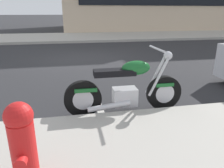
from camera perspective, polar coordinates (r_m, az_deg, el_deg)
name	(u,v)px	position (r m, az deg, el deg)	size (l,w,h in m)	color
ground_plane	(84,60)	(7.83, -7.46, 6.32)	(260.00, 260.00, 0.00)	#28282B
parking_stall_stripe	(98,103)	(4.11, -3.76, -5.07)	(0.12, 2.20, 0.01)	silver
parked_motorcycle	(126,89)	(3.60, 3.82, -1.44)	(2.03, 0.62, 1.10)	black
fire_hydrant	(23,144)	(2.06, -22.68, -14.55)	(0.24, 0.36, 0.83)	red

